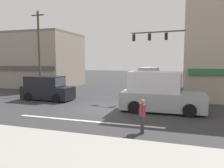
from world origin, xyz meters
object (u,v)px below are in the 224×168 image
Objects in this scene: traffic_light_mast at (170,51)px; box_truck_parked_curbside at (150,81)px; street_tree at (205,56)px; box_truck_approaching_near at (159,94)px; van_waiting_far at (47,89)px; pedestrian_foreground_with_bag at (142,114)px; utility_pole_near_left at (39,52)px.

traffic_light_mast is 1.10× the size of box_truck_parked_curbside.
street_tree is 0.99× the size of box_truck_approaching_near.
van_waiting_far is 0.82× the size of box_truck_parked_curbside.
traffic_light_mast is at bearing 13.93° from van_waiting_far.
pedestrian_foreground_with_bag is (-0.80, -9.07, -3.35)m from traffic_light_mast.
box_truck_approaching_near reaches higher than van_waiting_far.
utility_pole_near_left is at bearing -151.62° from box_truck_parked_curbside.
van_waiting_far is at bearing -135.50° from box_truck_parked_curbside.
utility_pole_near_left is at bearing 143.87° from pedestrian_foreground_with_bag.
box_truck_approaching_near is 4.84m from pedestrian_foreground_with_bag.
utility_pole_near_left is 1.35× the size of traffic_light_mast.
street_tree is 11.96m from pedestrian_foreground_with_bag.
van_waiting_far reaches higher than pedestrian_foreground_with_bag.
pedestrian_foreground_with_bag is at bearing -33.77° from van_waiting_far.
box_truck_approaching_near is at bearing 86.06° from pedestrian_foreground_with_bag.
utility_pole_near_left is at bearing -178.69° from traffic_light_mast.
box_truck_parked_curbside is at bearing 44.50° from van_waiting_far.
box_truck_approaching_near is (-0.47, -4.26, -3.05)m from traffic_light_mast.
utility_pole_near_left is 13.35m from box_truck_approaching_near.
box_truck_approaching_near and box_truck_parked_curbside have the same top height.
box_truck_parked_curbside is 3.37× the size of pedestrian_foreground_with_bag.
pedestrian_foreground_with_bag is at bearing -36.13° from utility_pole_near_left.
box_truck_approaching_near is (12.36, -3.96, -3.09)m from utility_pole_near_left.
box_truck_approaching_near is at bearing -17.78° from utility_pole_near_left.
street_tree is 15.92m from utility_pole_near_left.
utility_pole_near_left reaches higher than box_truck_parked_curbside.
traffic_light_mast is at bearing 1.31° from utility_pole_near_left.
utility_pole_near_left is 1.49× the size of box_truck_parked_curbside.
traffic_light_mast reaches higher than van_waiting_far.
traffic_light_mast is 5.26m from box_truck_approaching_near.
traffic_light_mast is (12.83, 0.29, -0.05)m from utility_pole_near_left.
traffic_light_mast is 9.71m from pedestrian_foreground_with_bag.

